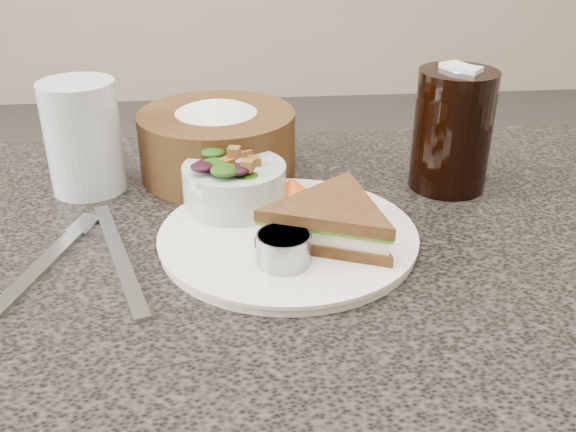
% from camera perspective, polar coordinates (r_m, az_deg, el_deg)
% --- Properties ---
extents(dinner_plate, '(0.26, 0.26, 0.01)m').
position_cam_1_polar(dinner_plate, '(0.66, -0.00, -1.87)').
color(dinner_plate, silver).
rests_on(dinner_plate, dining_table).
extents(sandwich, '(0.20, 0.20, 0.04)m').
position_cam_1_polar(sandwich, '(0.64, 3.92, -0.43)').
color(sandwich, '#50331B').
rests_on(sandwich, dinner_plate).
extents(salad_bowl, '(0.12, 0.12, 0.07)m').
position_cam_1_polar(salad_bowl, '(0.70, -4.79, 3.38)').
color(salad_bowl, '#A1B0A7').
rests_on(salad_bowl, dinner_plate).
extents(dressing_ramekin, '(0.07, 0.07, 0.03)m').
position_cam_1_polar(dressing_ramekin, '(0.60, -0.37, -2.94)').
color(dressing_ramekin, gray).
rests_on(dressing_ramekin, dinner_plate).
extents(orange_wedge, '(0.09, 0.09, 0.03)m').
position_cam_1_polar(orange_wedge, '(0.72, 0.35, 2.33)').
color(orange_wedge, '#FE5B13').
rests_on(orange_wedge, dinner_plate).
extents(fork, '(0.07, 0.18, 0.00)m').
position_cam_1_polar(fork, '(0.66, -21.07, -4.22)').
color(fork, '#9EA3A9').
rests_on(fork, dining_table).
extents(knife, '(0.08, 0.22, 0.00)m').
position_cam_1_polar(knife, '(0.66, -14.78, -3.44)').
color(knife, '#A4A6AA').
rests_on(knife, dining_table).
extents(bread_basket, '(0.26, 0.26, 0.11)m').
position_cam_1_polar(bread_basket, '(0.81, -6.32, 7.40)').
color(bread_basket, brown).
rests_on(bread_basket, dining_table).
extents(cola_glass, '(0.11, 0.11, 0.15)m').
position_cam_1_polar(cola_glass, '(0.78, 14.45, 7.77)').
color(cola_glass, black).
rests_on(cola_glass, dining_table).
extents(water_glass, '(0.10, 0.10, 0.13)m').
position_cam_1_polar(water_glass, '(0.79, -17.74, 6.70)').
color(water_glass, silver).
rests_on(water_glass, dining_table).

